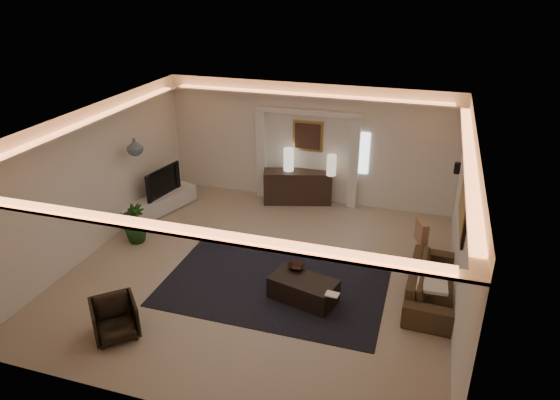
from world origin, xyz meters
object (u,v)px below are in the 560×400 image
(sofa, at_px, (433,284))
(coffee_table, at_px, (303,289))
(armchair, at_px, (115,319))
(console, at_px, (298,187))

(sofa, xyz_separation_m, coffee_table, (-2.13, -0.70, -0.10))
(sofa, height_order, armchair, armchair)
(console, height_order, sofa, console)
(sofa, distance_m, coffee_table, 2.24)
(console, height_order, coffee_table, console)
(console, bearing_deg, armchair, -119.43)
(sofa, bearing_deg, armchair, 120.30)
(armchair, bearing_deg, console, 34.07)
(coffee_table, bearing_deg, console, 121.52)
(sofa, height_order, coffee_table, sofa)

